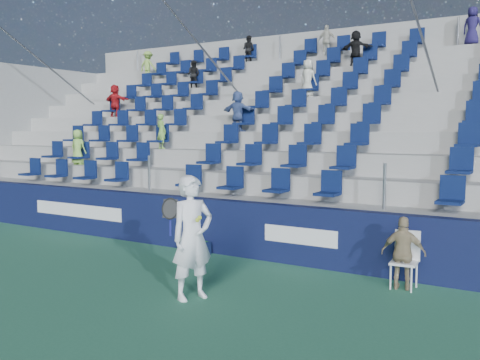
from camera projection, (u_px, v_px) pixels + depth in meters
name	position (u px, v px, depth m)	size (l,w,h in m)	color
ground	(143.00, 292.00, 9.03)	(70.00, 70.00, 0.00)	#307050
sponsor_wall	(241.00, 229.00, 11.63)	(24.00, 0.32, 1.20)	#10173E
grandstand	(331.00, 151.00, 15.81)	(24.00, 8.17, 6.63)	#9D9D98
tennis_player	(192.00, 237.00, 8.61)	(0.77, 0.86, 2.01)	white
line_judge_chair	(406.00, 255.00, 9.28)	(0.47, 0.48, 0.99)	white
line_judge	(403.00, 253.00, 9.15)	(0.74, 0.31, 1.27)	tan
ball_bin	(197.00, 247.00, 11.80)	(0.57, 0.41, 0.30)	#0E1634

